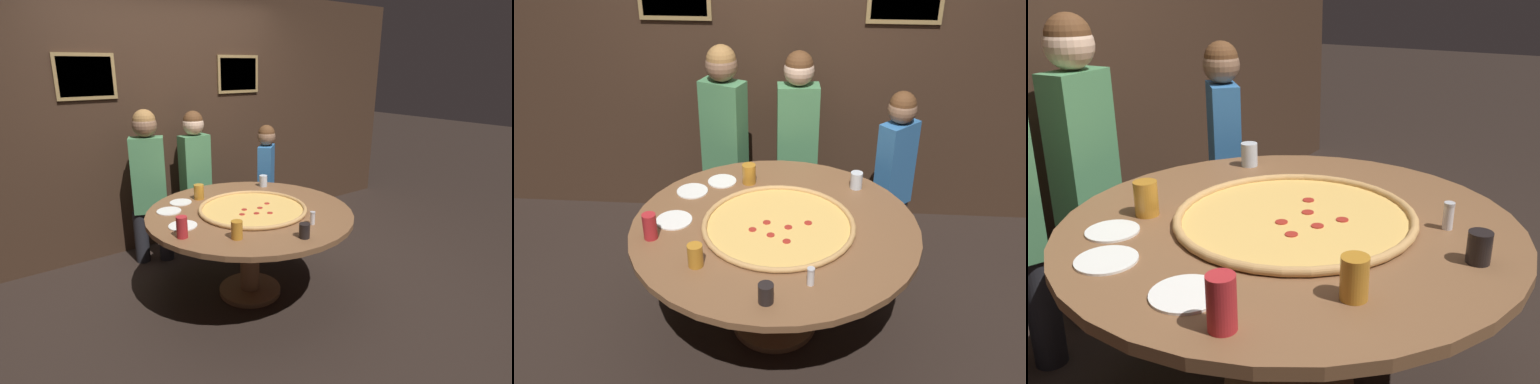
# 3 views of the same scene
# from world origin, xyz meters

# --- Properties ---
(dining_table) EXTENTS (1.63, 1.63, 0.74)m
(dining_table) POSITION_xyz_m (0.00, 0.00, 0.62)
(dining_table) COLOR brown
(dining_table) RESTS_ON ground_plane
(giant_pizza) EXTENTS (0.87, 0.87, 0.03)m
(giant_pizza) POSITION_xyz_m (0.02, -0.01, 0.75)
(giant_pizza) COLOR #EAB75B
(giant_pizza) RESTS_ON dining_table
(drink_cup_by_shaker) EXTENTS (0.08, 0.08, 0.11)m
(drink_cup_by_shaker) POSITION_xyz_m (0.48, 0.47, 0.79)
(drink_cup_by_shaker) COLOR silver
(drink_cup_by_shaker) RESTS_ON dining_table
(drink_cup_far_left) EXTENTS (0.08, 0.08, 0.12)m
(drink_cup_far_left) POSITION_xyz_m (-0.38, -0.40, 0.80)
(drink_cup_far_left) COLOR #BC7A23
(drink_cup_far_left) RESTS_ON dining_table
(drink_cup_beside_pizza) EXTENTS (0.08, 0.08, 0.15)m
(drink_cup_beside_pizza) POSITION_xyz_m (-0.67, -0.17, 0.81)
(drink_cup_beside_pizza) COLOR #B22328
(drink_cup_beside_pizza) RESTS_ON dining_table
(drink_cup_centre_back) EXTENTS (0.09, 0.09, 0.13)m
(drink_cup_centre_back) POSITION_xyz_m (-0.20, 0.48, 0.80)
(drink_cup_centre_back) COLOR #BC7A23
(drink_cup_centre_back) RESTS_ON dining_table
(drink_cup_near_left) EXTENTS (0.08, 0.08, 0.10)m
(drink_cup_near_left) POSITION_xyz_m (-0.00, -0.65, 0.79)
(drink_cup_near_left) COLOR black
(drink_cup_near_left) RESTS_ON dining_table
(white_plate_left_side) EXTENTS (0.21, 0.21, 0.01)m
(white_plate_left_side) POSITION_xyz_m (-0.58, 0.01, 0.74)
(white_plate_left_side) COLOR white
(white_plate_left_side) RESTS_ON dining_table
(white_plate_far_back) EXTENTS (0.18, 0.18, 0.01)m
(white_plate_far_back) POSITION_xyz_m (-0.37, 0.49, 0.74)
(white_plate_far_back) COLOR white
(white_plate_far_back) RESTS_ON dining_table
(white_plate_near_front) EXTENTS (0.19, 0.19, 0.01)m
(white_plate_near_front) POSITION_xyz_m (-0.54, 0.35, 0.74)
(white_plate_near_front) COLOR white
(white_plate_near_front) RESTS_ON dining_table
(condiment_shaker) EXTENTS (0.04, 0.04, 0.10)m
(condiment_shaker) POSITION_xyz_m (0.21, -0.51, 0.79)
(condiment_shaker) COLOR silver
(condiment_shaker) RESTS_ON dining_table
(diner_side_left) EXTENTS (0.36, 0.21, 1.42)m
(diner_side_left) POSITION_xyz_m (0.09, 1.11, 0.81)
(diner_side_left) COLOR #232328
(diner_side_left) RESTS_ON ground_plane
(diner_side_right) EXTENTS (0.31, 0.30, 1.26)m
(diner_side_right) POSITION_xyz_m (0.77, 0.81, 0.72)
(diner_side_right) COLOR #232328
(diner_side_right) RESTS_ON ground_plane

